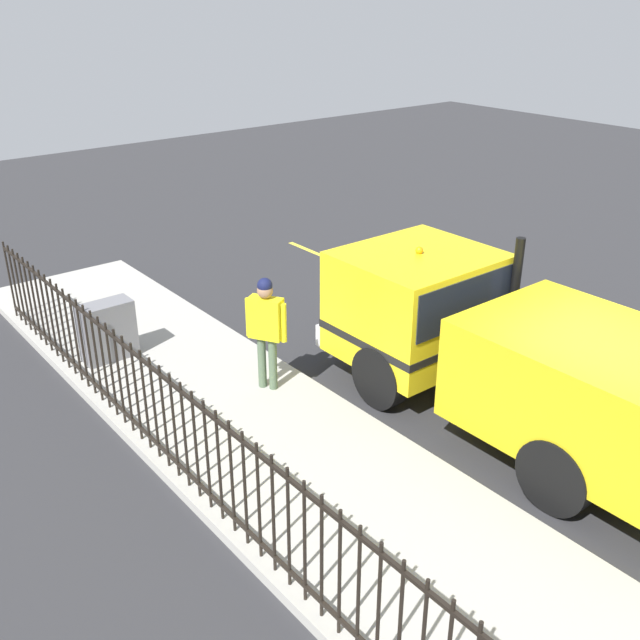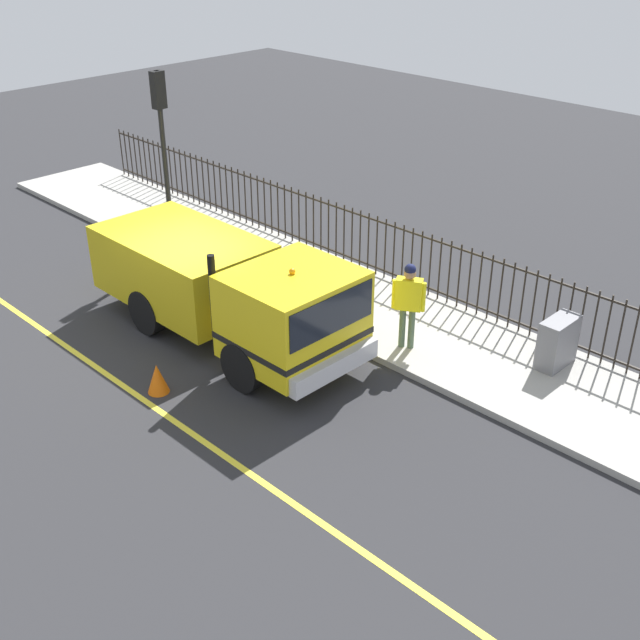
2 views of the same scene
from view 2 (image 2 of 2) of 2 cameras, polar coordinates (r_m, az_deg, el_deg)
ground_plane at (r=17.12m, az=-9.66°, el=-0.25°), size 47.77×47.77×0.00m
sidewalk_slab at (r=18.86m, az=-1.96°, el=3.21°), size 2.96×21.71×0.14m
lane_marking at (r=16.11m, az=-16.14°, el=-3.00°), size 0.12×19.54×0.01m
work_truck at (r=15.68m, az=-6.28°, el=2.28°), size 2.28×6.36×2.43m
worker_standing at (r=15.33m, az=6.38°, el=1.64°), size 0.45×0.58×1.79m
iron_fence at (r=19.41m, az=0.89°, el=6.56°), size 0.04×18.49×1.45m
traffic_light_near at (r=19.45m, az=-11.30°, el=13.41°), size 0.32×0.23×4.39m
utility_cabinet at (r=15.59m, az=16.69°, el=-1.54°), size 0.87×0.42×0.98m
traffic_cone at (r=14.78m, az=-11.60°, el=-4.13°), size 0.40×0.40×0.57m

